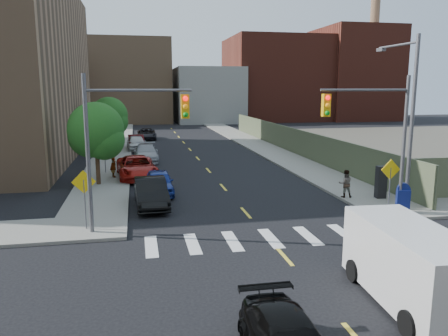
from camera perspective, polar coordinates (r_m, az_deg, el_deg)
name	(u,v)px	position (r m, az deg, el deg)	size (l,w,h in m)	color
ground	(303,278)	(15.65, 10.29, -13.90)	(160.00, 160.00, 0.00)	black
sidewalk_nw	(118,140)	(55.12, -13.74, 3.58)	(3.50, 73.00, 0.15)	gray
sidewalk_ne	(240,137)	(56.63, 2.16, 4.05)	(3.50, 73.00, 0.15)	gray
fence_north	(290,140)	(44.16, 8.62, 3.65)	(0.12, 44.00, 2.50)	#62694A
gravel_lot	(438,145)	(55.00, 26.20, 2.74)	(36.00, 42.00, 0.06)	#595447
bg_bldg_west	(39,90)	(84.84, -22.96, 9.39)	(14.00, 18.00, 12.00)	#592319
bg_bldg_midwest	(132,81)	(85.22, -11.98, 10.99)	(14.00, 16.00, 15.00)	#8C6B4C
bg_bldg_center	(207,95)	(84.29, -2.23, 9.52)	(12.00, 16.00, 10.00)	gray
bg_bldg_east	(274,79)	(89.53, 6.60, 11.43)	(18.00, 18.00, 16.00)	#592319
bg_bldg_fareast	(353,74)	(93.89, 16.53, 11.64)	(14.00, 16.00, 18.00)	#592319
smokestack	(373,49)	(96.07, 18.87, 14.47)	(1.80, 1.80, 28.00)	#8C6B4C
signal_nw	(123,132)	(19.31, -13.02, 4.59)	(4.59, 0.30, 7.00)	#59595E
signal_ne	(377,127)	(22.42, 19.35, 5.06)	(4.59, 0.30, 7.00)	#59595E
streetlight_ne	(408,111)	(24.32, 22.90, 6.84)	(0.25, 3.70, 9.00)	#59595E
warn_sign_nw	(84,189)	(20.34, -17.81, -2.59)	(1.06, 0.06, 2.83)	#59595E
warn_sign_ne	(390,175)	(23.82, 20.89, -0.92)	(1.06, 0.06, 2.83)	#59595E
warn_sign_midwest	(105,148)	(33.58, -15.34, 2.54)	(1.06, 0.06, 2.83)	#59595E
tree_west_near	(96,134)	(29.51, -16.37, 4.34)	(3.66, 3.64, 5.52)	#332114
tree_west_far	(109,118)	(44.43, -14.76, 6.35)	(3.66, 3.64, 5.52)	#332114
parked_car_blue	(159,182)	(26.94, -8.51, -1.85)	(1.70, 4.22, 1.44)	navy
parked_car_black	(151,193)	(24.13, -9.53, -3.18)	(1.65, 4.73, 1.56)	black
parked_car_red	(137,167)	(31.84, -11.32, 0.09)	(2.62, 5.68, 1.58)	#A11610
parked_car_silver	(146,153)	(38.95, -10.17, 1.94)	(2.09, 5.13, 1.49)	#96989D
parked_car_white	(136,143)	(45.90, -11.39, 3.23)	(1.86, 4.62, 1.57)	silver
parked_car_maroon	(136,142)	(46.71, -11.40, 3.32)	(1.60, 4.59, 1.51)	#3E0C0E
parked_car_grey	(147,134)	(55.57, -10.07, 4.40)	(2.27, 4.92, 1.37)	black
cargo_van	(408,262)	(14.50, 22.86, -11.26)	(2.46, 5.33, 2.38)	silver
mailbox	(403,198)	(23.90, 22.34, -3.68)	(0.76, 0.68, 1.54)	navy
payphone	(381,182)	(26.59, 19.82, -1.74)	(0.55, 0.45, 1.85)	black
pedestrian_west	(113,164)	(31.83, -14.25, 0.55)	(0.70, 0.46, 1.91)	gray
pedestrian_east	(345,184)	(26.14, 15.57, -1.97)	(0.78, 0.61, 1.61)	gray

